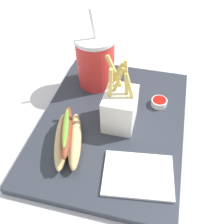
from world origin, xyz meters
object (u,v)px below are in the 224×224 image
object	(u,v)px
soda_cup	(96,61)
hot_dog_1	(68,138)
fries_basket	(120,107)
ketchup_cup_2	(159,102)
ketchup_cup_1	(125,89)
napkin_stack	(138,175)

from	to	relation	value
soda_cup	hot_dog_1	distance (m)	0.23
fries_basket	ketchup_cup_2	world-z (taller)	fries_basket
fries_basket	hot_dog_1	xyz separation A→B (m)	(0.10, -0.09, -0.02)
ketchup_cup_1	fries_basket	bearing A→B (deg)	5.51
hot_dog_1	ketchup_cup_1	bearing A→B (deg)	158.03
fries_basket	ketchup_cup_2	xyz separation A→B (m)	(-0.08, 0.09, -0.04)
soda_cup	napkin_stack	world-z (taller)	soda_cup
hot_dog_1	napkin_stack	size ratio (longest dim) A/B	1.16
ketchup_cup_1	ketchup_cup_2	bearing A→B (deg)	72.98
fries_basket	hot_dog_1	bearing A→B (deg)	-43.20
soda_cup	fries_basket	xyz separation A→B (m)	(0.13, 0.09, -0.02)
napkin_stack	ketchup_cup_2	bearing A→B (deg)	175.25
hot_dog_1	soda_cup	bearing A→B (deg)	-179.66
soda_cup	napkin_stack	size ratio (longest dim) A/B	1.53
fries_basket	ketchup_cup_1	size ratio (longest dim) A/B	4.27
fries_basket	ketchup_cup_2	bearing A→B (deg)	132.02
napkin_stack	fries_basket	bearing A→B (deg)	-153.96
ketchup_cup_2	fries_basket	bearing A→B (deg)	-47.98
ketchup_cup_1	hot_dog_1	bearing A→B (deg)	-21.97
soda_cup	ketchup_cup_2	size ratio (longest dim) A/B	5.34
fries_basket	napkin_stack	distance (m)	0.16
soda_cup	ketchup_cup_1	world-z (taller)	soda_cup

